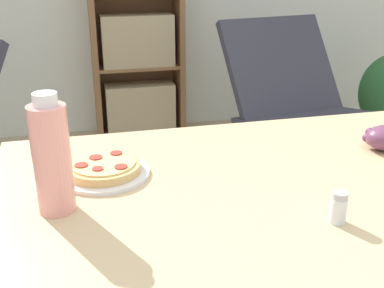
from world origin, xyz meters
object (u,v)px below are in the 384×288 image
lounge_chair_far (293,125)px  bookshelf (137,37)px  pizza_on_plate (104,169)px  salt_shaker (338,208)px  drink_bottle (52,157)px

lounge_chair_far → bookshelf: 1.24m
pizza_on_plate → salt_shaker: size_ratio=3.29×
salt_shaker → bookshelf: (-0.05, 2.61, -0.10)m
drink_bottle → bookshelf: 2.48m
pizza_on_plate → salt_shaker: bearing=-36.8°
pizza_on_plate → salt_shaker: salt_shaker is taller
bookshelf → drink_bottle: bearing=-101.1°
drink_bottle → bookshelf: size_ratio=0.17×
pizza_on_plate → bookshelf: bookshelf is taller
pizza_on_plate → bookshelf: (0.37, 2.29, -0.08)m
pizza_on_plate → lounge_chair_far: bearing=50.9°
lounge_chair_far → bookshelf: size_ratio=0.59×
lounge_chair_far → bookshelf: bearing=124.2°
salt_shaker → bookshelf: size_ratio=0.04×
salt_shaker → lounge_chair_far: 2.00m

